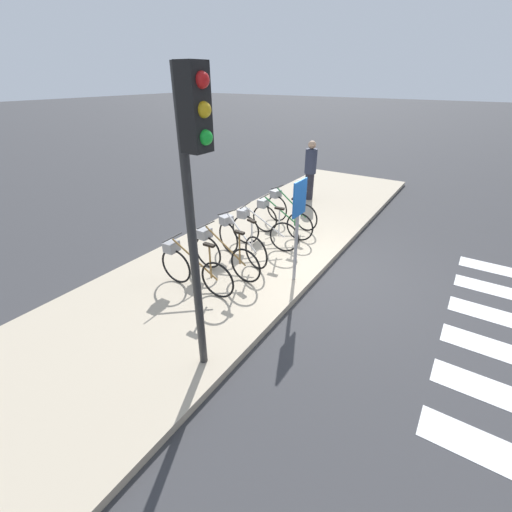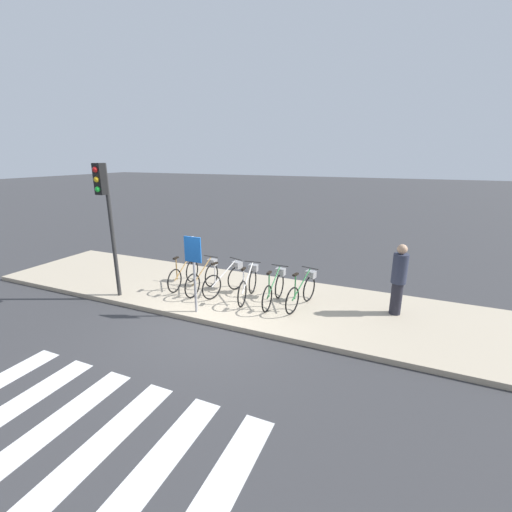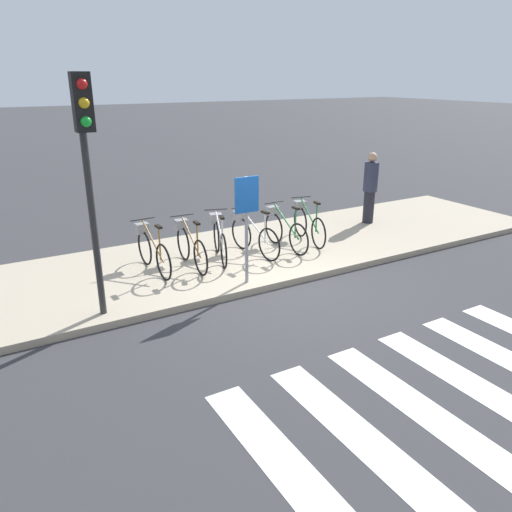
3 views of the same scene
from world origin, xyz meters
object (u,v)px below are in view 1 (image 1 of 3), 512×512
object	(u,v)px
parked_bicycle_3	(260,228)
traffic_light	(194,175)
parked_bicycle_5	(288,208)
parked_bicycle_1	(222,253)
sign_post	(298,215)
parked_bicycle_0	(191,267)
parked_bicycle_2	(239,239)
pedestrian	(310,169)
parked_bicycle_4	(278,218)

from	to	relation	value
parked_bicycle_3	traffic_light	distance (m)	4.12
parked_bicycle_5	parked_bicycle_1	bearing A→B (deg)	-177.81
parked_bicycle_1	sign_post	distance (m)	1.61
parked_bicycle_3	parked_bicycle_5	xyz separation A→B (m)	(1.44, 0.10, 0.00)
parked_bicycle_3	sign_post	world-z (taller)	sign_post
parked_bicycle_1	traffic_light	size ratio (longest dim) A/B	0.46
parked_bicycle_0	parked_bicycle_2	world-z (taller)	same
parked_bicycle_3	parked_bicycle_1	bearing A→B (deg)	-179.75
parked_bicycle_0	traffic_light	world-z (taller)	traffic_light
parked_bicycle_3	pedestrian	bearing A→B (deg)	8.51
parked_bicycle_5	pedestrian	size ratio (longest dim) A/B	0.91
pedestrian	parked_bicycle_0	bearing A→B (deg)	-175.69
parked_bicycle_1	parked_bicycle_2	distance (m)	0.67
parked_bicycle_1	parked_bicycle_4	size ratio (longest dim) A/B	1.00
parked_bicycle_4	traffic_light	xyz separation A→B (m)	(-4.05, -1.30, 2.06)
parked_bicycle_5	pedestrian	world-z (taller)	pedestrian
parked_bicycle_0	parked_bicycle_1	xyz separation A→B (m)	(0.70, -0.12, 0.00)
parked_bicycle_0	sign_post	distance (m)	2.04
parked_bicycle_3	sign_post	bearing A→B (deg)	-122.97
parked_bicycle_0	parked_bicycle_2	distance (m)	1.37
parked_bicycle_0	parked_bicycle_5	bearing A→B (deg)	-0.17
parked_bicycle_3	parked_bicycle_4	xyz separation A→B (m)	(0.74, -0.02, 0.00)
parked_bicycle_1	parked_bicycle_3	distance (m)	1.36
traffic_light	parked_bicycle_5	bearing A→B (deg)	16.64
parked_bicycle_0	parked_bicycle_4	xyz separation A→B (m)	(2.80, -0.13, 0.00)
parked_bicycle_4	sign_post	bearing A→B (deg)	-141.41
parked_bicycle_1	parked_bicycle_5	world-z (taller)	same
sign_post	parked_bicycle_2	bearing A→B (deg)	84.55
parked_bicycle_1	parked_bicycle_2	world-z (taller)	same
parked_bicycle_1	sign_post	xyz separation A→B (m)	(0.53, -1.26, 0.84)
parked_bicycle_0	parked_bicycle_4	distance (m)	2.81
parked_bicycle_2	traffic_light	bearing A→B (deg)	-151.80
sign_post	traffic_light	bearing A→B (deg)	-178.84
parked_bicycle_3	parked_bicycle_4	bearing A→B (deg)	-1.53
parked_bicycle_1	pedestrian	xyz separation A→B (m)	(4.95, 0.54, 0.47)
parked_bicycle_4	parked_bicycle_3	bearing A→B (deg)	178.47
parked_bicycle_5	traffic_light	size ratio (longest dim) A/B	0.45
parked_bicycle_3	traffic_light	world-z (taller)	traffic_light
parked_bicycle_4	traffic_light	size ratio (longest dim) A/B	0.46
parked_bicycle_0	parked_bicycle_3	world-z (taller)	same
parked_bicycle_1	parked_bicycle_4	xyz separation A→B (m)	(2.10, -0.01, 0.00)
parked_bicycle_4	parked_bicycle_1	bearing A→B (deg)	179.62
parked_bicycle_0	parked_bicycle_1	bearing A→B (deg)	-9.48
parked_bicycle_0	pedestrian	world-z (taller)	pedestrian
parked_bicycle_3	parked_bicycle_4	distance (m)	0.74
parked_bicycle_1	parked_bicycle_3	xyz separation A→B (m)	(1.36, 0.01, 0.00)
parked_bicycle_2	parked_bicycle_5	size ratio (longest dim) A/B	0.97
parked_bicycle_5	sign_post	xyz separation A→B (m)	(-2.26, -1.37, 0.84)
parked_bicycle_2	sign_post	bearing A→B (deg)	-95.45
pedestrian	parked_bicycle_1	bearing A→B (deg)	-173.73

